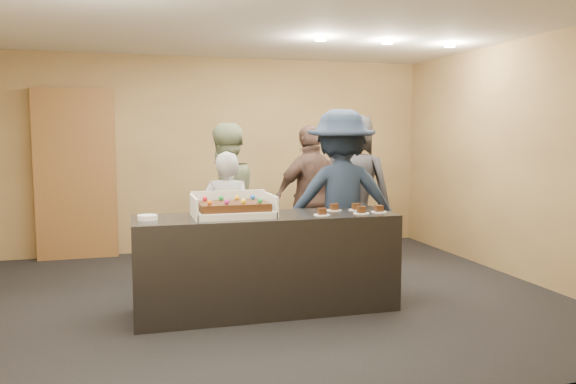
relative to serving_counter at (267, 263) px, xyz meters
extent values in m
plane|color=black|center=(0.05, 0.45, -0.45)|extent=(6.00, 6.00, 0.00)
plane|color=silver|center=(0.05, 0.45, 2.25)|extent=(6.00, 6.00, 0.00)
cube|color=olive|center=(0.05, 2.95, 0.90)|extent=(6.00, 0.04, 2.70)
cube|color=olive|center=(0.05, -2.05, 0.90)|extent=(6.00, 0.04, 2.70)
cube|color=olive|center=(3.05, 0.45, 0.90)|extent=(0.04, 5.00, 2.70)
cube|color=black|center=(0.00, 0.00, 0.00)|extent=(2.41, 0.73, 0.90)
cube|color=brown|center=(-1.87, 2.86, 0.66)|extent=(1.01, 0.15, 2.23)
cube|color=white|center=(-0.31, 0.00, 0.48)|extent=(0.70, 0.49, 0.06)
cube|color=white|center=(-0.66, 0.00, 0.55)|extent=(0.02, 0.49, 0.19)
cube|color=white|center=(0.04, 0.00, 0.55)|extent=(0.02, 0.49, 0.19)
cube|color=white|center=(-0.31, 0.25, 0.56)|extent=(0.70, 0.02, 0.21)
cube|color=#3B1B0D|center=(-0.31, 0.00, 0.54)|extent=(0.62, 0.43, 0.07)
sphere|color=red|center=(-0.54, 0.15, 0.60)|extent=(0.05, 0.05, 0.05)
sphere|color=green|center=(-0.39, 0.15, 0.60)|extent=(0.05, 0.05, 0.05)
sphere|color=yellow|center=(-0.24, 0.15, 0.60)|extent=(0.05, 0.05, 0.05)
sphere|color=blue|center=(-0.09, 0.15, 0.60)|extent=(0.05, 0.05, 0.05)
sphere|color=orange|center=(-0.54, -0.15, 0.60)|extent=(0.05, 0.05, 0.05)
sphere|color=#BE288A|center=(-0.39, -0.15, 0.60)|extent=(0.05, 0.05, 0.05)
sphere|color=yellow|center=(-0.24, -0.15, 0.60)|extent=(0.05, 0.05, 0.05)
sphere|color=green|center=(-0.09, -0.15, 0.60)|extent=(0.05, 0.05, 0.05)
cylinder|color=white|center=(-1.06, 0.01, 0.47)|extent=(0.17, 0.17, 0.04)
cylinder|color=white|center=(0.49, -0.15, 0.45)|extent=(0.15, 0.15, 0.01)
cube|color=#3B1B0D|center=(0.49, -0.15, 0.49)|extent=(0.07, 0.06, 0.06)
cylinder|color=white|center=(0.71, 0.11, 0.45)|extent=(0.15, 0.15, 0.01)
cube|color=#3B1B0D|center=(0.71, 0.11, 0.49)|extent=(0.07, 0.06, 0.06)
cylinder|color=white|center=(0.88, -0.16, 0.45)|extent=(0.15, 0.15, 0.01)
cube|color=#3B1B0D|center=(0.88, -0.16, 0.49)|extent=(0.07, 0.06, 0.06)
cylinder|color=white|center=(0.92, 0.08, 0.45)|extent=(0.15, 0.15, 0.01)
cube|color=#3B1B0D|center=(0.92, 0.08, 0.49)|extent=(0.07, 0.06, 0.06)
cylinder|color=white|center=(1.07, -0.12, 0.45)|extent=(0.15, 0.15, 0.01)
cube|color=#3B1B0D|center=(1.07, -0.12, 0.49)|extent=(0.07, 0.06, 0.06)
imported|color=#A6A6AB|center=(-0.25, 0.70, 0.28)|extent=(0.62, 0.50, 1.47)
imported|color=gray|center=(-0.19, 1.17, 0.43)|extent=(1.07, 0.99, 1.76)
imported|color=#1A263B|center=(0.91, 0.45, 0.50)|extent=(1.34, 0.93, 1.89)
imported|color=brown|center=(0.91, 1.41, 0.42)|extent=(1.10, 0.67, 1.75)
imported|color=#26272B|center=(1.51, 1.53, 0.50)|extent=(1.10, 1.07, 1.90)
cylinder|color=#FFEAC6|center=(0.85, 0.95, 2.22)|extent=(0.12, 0.12, 0.03)
cylinder|color=#FFEAC6|center=(1.65, 0.95, 2.22)|extent=(0.12, 0.12, 0.03)
cylinder|color=#FFEAC6|center=(2.45, 0.95, 2.22)|extent=(0.12, 0.12, 0.03)
camera|label=1|loc=(-1.22, -4.96, 1.20)|focal=35.00mm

